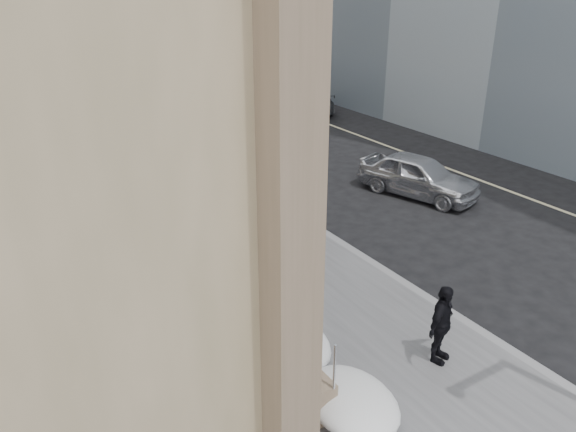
# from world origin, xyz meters

# --- Properties ---
(ground) EXTENTS (140.00, 140.00, 0.00)m
(ground) POSITION_xyz_m (0.00, 0.00, 0.00)
(ground) COLOR black
(ground) RESTS_ON ground
(sidewalk) EXTENTS (5.00, 80.00, 0.12)m
(sidewalk) POSITION_xyz_m (0.00, 10.00, 0.06)
(sidewalk) COLOR #4A4A4C
(sidewalk) RESTS_ON ground
(curb) EXTENTS (0.24, 80.00, 0.12)m
(curb) POSITION_xyz_m (2.62, 10.00, 0.06)
(curb) COLOR slate
(curb) RESTS_ON ground
(lane_line) EXTENTS (0.15, 70.00, 0.01)m
(lane_line) POSITION_xyz_m (10.50, 10.00, 0.01)
(lane_line) COLOR #BFB78C
(lane_line) RESTS_ON ground
(far_podium) EXTENTS (2.00, 80.00, 4.00)m
(far_podium) POSITION_xyz_m (15.50, 10.00, 2.00)
(far_podium) COLOR brown
(far_podium) RESTS_ON ground
(streetlight_mid) EXTENTS (1.71, 0.24, 8.00)m
(streetlight_mid) POSITION_xyz_m (2.74, 14.00, 4.58)
(streetlight_mid) COLOR #2D2D30
(streetlight_mid) RESTS_ON ground
(streetlight_far) EXTENTS (1.71, 0.24, 8.00)m
(streetlight_far) POSITION_xyz_m (2.74, 34.00, 4.58)
(streetlight_far) COLOR #2D2D30
(streetlight_far) RESTS_ON ground
(traffic_signal) EXTENTS (4.10, 0.22, 6.00)m
(traffic_signal) POSITION_xyz_m (2.07, 22.00, 4.00)
(traffic_signal) COLOR #2D2D30
(traffic_signal) RESTS_ON ground
(snow_bank) EXTENTS (1.70, 18.10, 0.76)m
(snow_bank) POSITION_xyz_m (-1.42, 8.11, 0.47)
(snow_bank) COLOR silver
(snow_bank) RESTS_ON sidewalk
(mounted_horse_left) EXTENTS (1.15, 2.40, 2.66)m
(mounted_horse_left) POSITION_xyz_m (-1.35, 5.56, 1.18)
(mounted_horse_left) COLOR #4D2B17
(mounted_horse_left) RESTS_ON sidewalk
(mounted_horse_right) EXTENTS (2.39, 2.51, 2.76)m
(mounted_horse_right) POSITION_xyz_m (0.62, 5.61, 1.31)
(mounted_horse_right) COLOR #3F1912
(mounted_horse_right) RESTS_ON sidewalk
(pedestrian) EXTENTS (1.09, 0.76, 1.72)m
(pedestrian) POSITION_xyz_m (1.05, -1.70, 0.98)
(pedestrian) COLOR black
(pedestrian) RESTS_ON sidewalk
(car_silver) EXTENTS (2.94, 4.66, 1.48)m
(car_silver) POSITION_xyz_m (7.36, 5.48, 0.74)
(car_silver) COLOR silver
(car_silver) RESTS_ON ground
(car_grey) EXTENTS (3.62, 4.98, 1.34)m
(car_grey) POSITION_xyz_m (11.54, 18.32, 0.67)
(car_grey) COLOR #54565B
(car_grey) RESTS_ON ground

